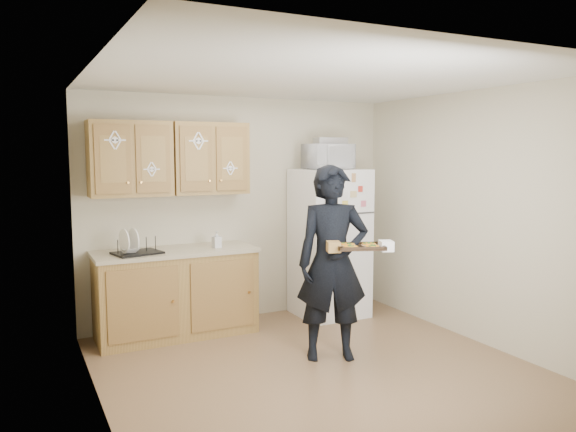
% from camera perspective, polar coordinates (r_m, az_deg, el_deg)
% --- Properties ---
extents(floor, '(3.60, 3.60, 0.00)m').
position_cam_1_polar(floor, '(5.08, 3.11, -15.33)').
color(floor, brown).
rests_on(floor, ground).
extents(ceiling, '(3.60, 3.60, 0.00)m').
position_cam_1_polar(ceiling, '(4.76, 3.30, 13.85)').
color(ceiling, white).
rests_on(ceiling, wall_back).
extents(wall_back, '(3.60, 0.04, 2.50)m').
position_cam_1_polar(wall_back, '(6.38, -4.82, 0.70)').
color(wall_back, beige).
rests_on(wall_back, floor).
extents(wall_front, '(3.60, 0.04, 2.50)m').
position_cam_1_polar(wall_front, '(3.34, 18.70, -4.85)').
color(wall_front, beige).
rests_on(wall_front, floor).
extents(wall_left, '(0.04, 3.60, 2.50)m').
position_cam_1_polar(wall_left, '(4.19, -18.77, -2.63)').
color(wall_left, beige).
rests_on(wall_left, floor).
extents(wall_right, '(0.04, 3.60, 2.50)m').
position_cam_1_polar(wall_right, '(5.86, 18.67, -0.12)').
color(wall_right, beige).
rests_on(wall_right, floor).
extents(refrigerator, '(0.75, 0.70, 1.70)m').
position_cam_1_polar(refrigerator, '(6.52, 4.22, -2.72)').
color(refrigerator, white).
rests_on(refrigerator, floor).
extents(base_cabinet, '(1.60, 0.60, 0.86)m').
position_cam_1_polar(base_cabinet, '(5.96, -11.28, -7.83)').
color(base_cabinet, brown).
rests_on(base_cabinet, floor).
extents(countertop, '(1.64, 0.64, 0.04)m').
position_cam_1_polar(countertop, '(5.86, -11.38, -3.56)').
color(countertop, '#B4AA8A').
rests_on(countertop, base_cabinet).
extents(upper_cab_left, '(0.80, 0.33, 0.75)m').
position_cam_1_polar(upper_cab_left, '(5.82, -15.76, 5.61)').
color(upper_cab_left, brown).
rests_on(upper_cab_left, wall_back).
extents(upper_cab_right, '(0.80, 0.33, 0.75)m').
position_cam_1_polar(upper_cab_right, '(6.03, -8.04, 5.80)').
color(upper_cab_right, brown).
rests_on(upper_cab_right, wall_back).
extents(cereal_box, '(0.20, 0.07, 0.32)m').
position_cam_1_polar(cereal_box, '(7.13, 6.77, -7.62)').
color(cereal_box, '#D6C24B').
rests_on(cereal_box, floor).
extents(person, '(0.76, 0.63, 1.78)m').
position_cam_1_polar(person, '(5.13, 4.54, -4.78)').
color(person, black).
rests_on(person, floor).
extents(baking_tray, '(0.48, 0.42, 0.04)m').
position_cam_1_polar(baking_tray, '(4.92, 7.32, -3.18)').
color(baking_tray, black).
rests_on(baking_tray, person).
extents(pizza_front_left, '(0.13, 0.13, 0.02)m').
position_cam_1_polar(pizza_front_left, '(4.83, 6.40, -3.15)').
color(pizza_front_left, orange).
rests_on(pizza_front_left, baking_tray).
extents(pizza_front_right, '(0.13, 0.13, 0.02)m').
position_cam_1_polar(pizza_front_right, '(4.88, 8.58, -3.10)').
color(pizza_front_right, orange).
rests_on(pizza_front_right, baking_tray).
extents(pizza_back_left, '(0.13, 0.13, 0.02)m').
position_cam_1_polar(pizza_back_left, '(4.96, 6.08, -2.89)').
color(pizza_back_left, orange).
rests_on(pizza_back_left, baking_tray).
extents(pizza_back_right, '(0.13, 0.13, 0.02)m').
position_cam_1_polar(pizza_back_right, '(5.01, 8.21, -2.85)').
color(pizza_back_right, orange).
rests_on(pizza_back_right, baking_tray).
extents(microwave, '(0.54, 0.39, 0.28)m').
position_cam_1_polar(microwave, '(6.37, 4.10, 6.04)').
color(microwave, white).
rests_on(microwave, refrigerator).
extents(foil_pan, '(0.38, 0.29, 0.07)m').
position_cam_1_polar(foil_pan, '(6.42, 4.31, 7.63)').
color(foil_pan, silver).
rests_on(foil_pan, microwave).
extents(dish_rack, '(0.50, 0.42, 0.17)m').
position_cam_1_polar(dish_rack, '(5.69, -15.09, -2.88)').
color(dish_rack, black).
rests_on(dish_rack, countertop).
extents(bowl, '(0.20, 0.20, 0.05)m').
position_cam_1_polar(bowl, '(5.68, -15.73, -3.33)').
color(bowl, white).
rests_on(bowl, dish_rack).
extents(soap_bottle, '(0.09, 0.09, 0.18)m').
position_cam_1_polar(soap_bottle, '(5.89, -7.26, -2.38)').
color(soap_bottle, white).
rests_on(soap_bottle, countertop).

